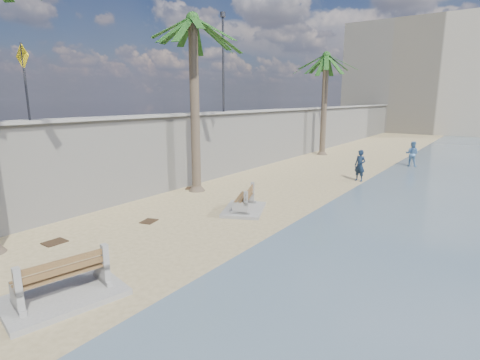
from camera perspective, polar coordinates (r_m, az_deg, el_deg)
The scene contains 15 objects.
ground_plane at distance 9.92m, azimuth -22.02°, elevation -14.28°, with size 140.00×140.00×0.00m, color tan.
seawall at distance 27.91m, azimuth 7.48°, elevation 6.92°, with size 0.45×70.00×3.50m, color gray.
wall_cap at distance 27.81m, azimuth 7.59°, elevation 10.62°, with size 0.80×70.00×0.12m, color gray.
end_building at distance 57.53m, azimuth 26.10°, elevation 13.73°, with size 18.00×12.00×14.00m, color #B7AA93.
bench_near at distance 9.20m, azimuth -25.45°, elevation -13.70°, with size 2.11×2.69×1.01m.
bench_far at distance 14.56m, azimuth 0.60°, elevation -3.26°, with size 2.21×2.56×0.90m.
palm_mid at distance 17.77m, azimuth -7.23°, elevation 22.86°, with size 5.00×5.00×8.60m.
palm_back at distance 30.10m, azimuth 13.04°, elevation 17.78°, with size 5.00×5.00×8.36m.
pedestrian_sign at distance 14.10m, azimuth -30.04°, elevation 14.20°, with size 0.78×0.07×2.40m.
streetlight at distance 21.10m, azimuth -2.58°, elevation 18.65°, with size 0.28×0.28×5.12m.
person_a at distance 20.79m, azimuth 17.83°, elevation 2.45°, with size 0.69×0.47×1.92m, color #142237.
person_b at distance 26.72m, azimuth 24.74°, elevation 3.83°, with size 0.87×0.67×1.80m, color #4E75A2.
debris_b at distance 12.85m, azimuth -26.42°, elevation -8.49°, with size 0.63×0.51×0.03m, color #382616.
debris_c at distance 18.44m, azimuth -7.30°, elevation -1.25°, with size 0.61×0.49×0.03m, color #382616.
debris_d at distance 13.81m, azimuth -13.73°, elevation -6.12°, with size 0.57×0.46×0.03m, color #382616.
Camera 1 is at (7.66, -4.64, 4.28)m, focal length 28.00 mm.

